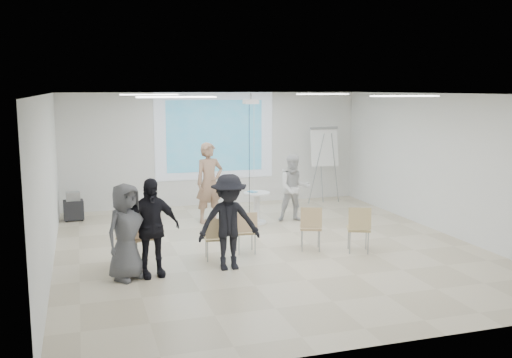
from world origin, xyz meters
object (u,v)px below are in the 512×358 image
object	(u,v)px
player_left	(209,178)
laptop	(215,236)
chair_right_inner	(311,225)
player_right	(294,185)
chair_left_mid	(146,233)
chair_center	(246,229)
pedestal_table	(257,206)
audience_mid	(229,216)
audience_left	(150,220)
flipchart_easel	(324,147)
av_cart	(73,207)
chair_left_inner	(215,235)
audience_outer	(126,226)
chair_far_left	(135,235)
chair_right_far	(359,226)

from	to	relation	value
player_left	laptop	bearing A→B (deg)	-114.04
chair_right_inner	laptop	world-z (taller)	chair_right_inner
player_right	laptop	world-z (taller)	player_right
chair_left_mid	chair_center	xyz separation A→B (m)	(1.88, 0.11, -0.09)
pedestal_table	audience_mid	world-z (taller)	audience_mid
player_left	chair_center	xyz separation A→B (m)	(0.09, -2.71, -0.58)
chair_center	audience_left	bearing A→B (deg)	-151.59
laptop	flipchart_easel	distance (m)	5.87
audience_left	av_cart	distance (m)	4.87
chair_right_inner	av_cart	world-z (taller)	chair_right_inner
chair_left_inner	chair_left_mid	bearing A→B (deg)	-179.24
chair_left_inner	audience_outer	size ratio (longest dim) A/B	0.45
chair_far_left	chair_left_inner	world-z (taller)	chair_far_left
player_right	chair_center	bearing A→B (deg)	-118.99
laptop	flipchart_easel	xyz separation A→B (m)	(4.01, 4.14, 1.11)
chair_right_inner	flipchart_easel	xyz separation A→B (m)	(2.12, 4.16, 1.02)
av_cart	flipchart_easel	bearing A→B (deg)	-2.70
chair_far_left	laptop	size ratio (longest dim) A/B	3.23
player_left	chair_right_far	world-z (taller)	player_left
audience_outer	av_cart	size ratio (longest dim) A/B	2.64
chair_left_inner	flipchart_easel	bearing A→B (deg)	53.35
chair_right_inner	audience_left	xyz separation A→B (m)	(-3.12, -0.62, 0.44)
pedestal_table	chair_left_mid	size ratio (longest dim) A/B	0.82
audience_left	av_cart	bearing A→B (deg)	98.01
chair_right_inner	pedestal_table	bearing A→B (deg)	117.19
audience_mid	player_left	bearing A→B (deg)	84.15
chair_left_mid	chair_right_far	world-z (taller)	chair_left_mid
chair_center	laptop	size ratio (longest dim) A/B	2.79
pedestal_table	chair_center	size ratio (longest dim) A/B	0.99
chair_far_left	player_right	bearing A→B (deg)	7.54
flipchart_easel	chair_left_inner	bearing A→B (deg)	-131.45
audience_left	audience_outer	world-z (taller)	audience_left
pedestal_table	chair_right_inner	bearing A→B (deg)	-82.56
player_left	audience_mid	world-z (taller)	player_left
chair_left_inner	audience_outer	world-z (taller)	audience_outer
chair_left_mid	audience_outer	size ratio (longest dim) A/B	0.55
audience_left	chair_center	bearing A→B (deg)	15.45
chair_center	flipchart_easel	bearing A→B (deg)	55.74
audience_mid	audience_outer	bearing A→B (deg)	-177.79
laptop	chair_right_far	bearing A→B (deg)	177.75
chair_left_inner	audience_mid	world-z (taller)	audience_mid
audience_left	audience_mid	xyz separation A→B (m)	(1.34, -0.01, -0.01)
chair_far_left	pedestal_table	bearing A→B (deg)	15.10
player_right	audience_mid	xyz separation A→B (m)	(-2.37, -3.04, 0.07)
audience_mid	av_cart	xyz separation A→B (m)	(-2.60, 4.67, -0.63)
chair_right_far	player_left	bearing A→B (deg)	144.96
pedestal_table	player_right	xyz separation A→B (m)	(0.91, -0.04, 0.46)
av_cart	player_right	bearing A→B (deg)	-21.90
chair_left_inner	chair_right_inner	size ratio (longest dim) A/B	0.92
chair_center	player_left	bearing A→B (deg)	97.80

